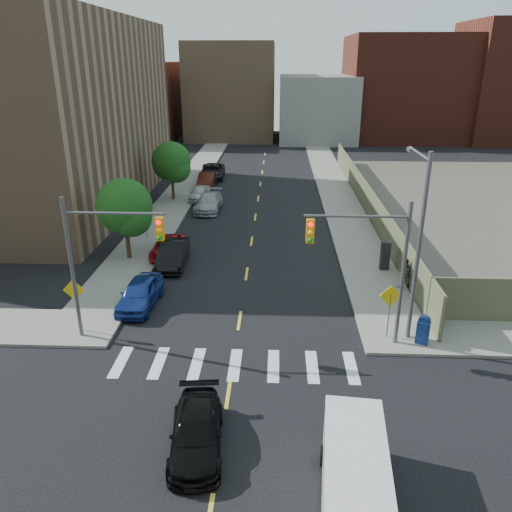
# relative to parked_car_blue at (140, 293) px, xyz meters

# --- Properties ---
(ground) EXTENTS (160.00, 160.00, 0.00)m
(ground) POSITION_rel_parked_car_blue_xyz_m (5.50, -9.44, -0.75)
(ground) COLOR black
(ground) RESTS_ON ground
(sidewalk_nw) EXTENTS (3.50, 73.00, 0.15)m
(sidewalk_nw) POSITION_rel_parked_car_blue_xyz_m (-2.25, 32.06, -0.67)
(sidewalk_nw) COLOR gray
(sidewalk_nw) RESTS_ON ground
(sidewalk_ne) EXTENTS (3.50, 73.00, 0.15)m
(sidewalk_ne) POSITION_rel_parked_car_blue_xyz_m (13.25, 32.06, -0.67)
(sidewalk_ne) COLOR gray
(sidewalk_ne) RESTS_ON ground
(fence_north) EXTENTS (0.12, 44.00, 2.50)m
(fence_north) POSITION_rel_parked_car_blue_xyz_m (15.10, 18.56, 0.50)
(fence_north) COLOR #5F6546
(fence_north) RESTS_ON ground
(building_nw) EXTENTS (22.00, 30.00, 16.00)m
(building_nw) POSITION_rel_parked_car_blue_xyz_m (-16.50, 20.56, 7.25)
(building_nw) COLOR #8C6B4C
(building_nw) RESTS_ON ground
(bg_bldg_west) EXTENTS (14.00, 18.00, 12.00)m
(bg_bldg_west) POSITION_rel_parked_car_blue_xyz_m (-16.50, 60.56, 5.25)
(bg_bldg_west) COLOR #592319
(bg_bldg_west) RESTS_ON ground
(bg_bldg_midwest) EXTENTS (14.00, 16.00, 15.00)m
(bg_bldg_midwest) POSITION_rel_parked_car_blue_xyz_m (-0.50, 62.56, 6.75)
(bg_bldg_midwest) COLOR #8C6B4C
(bg_bldg_midwest) RESTS_ON ground
(bg_bldg_center) EXTENTS (12.00, 16.00, 10.00)m
(bg_bldg_center) POSITION_rel_parked_car_blue_xyz_m (13.50, 60.56, 4.25)
(bg_bldg_center) COLOR gray
(bg_bldg_center) RESTS_ON ground
(bg_bldg_east) EXTENTS (18.00, 18.00, 16.00)m
(bg_bldg_east) POSITION_rel_parked_car_blue_xyz_m (27.50, 62.56, 7.25)
(bg_bldg_east) COLOR #592319
(bg_bldg_east) RESTS_ON ground
(bg_bldg_fareast) EXTENTS (14.00, 16.00, 18.00)m
(bg_bldg_fareast) POSITION_rel_parked_car_blue_xyz_m (43.50, 60.56, 8.25)
(bg_bldg_fareast) COLOR #592319
(bg_bldg_fareast) RESTS_ON ground
(signal_nw) EXTENTS (4.59, 0.30, 7.00)m
(signal_nw) POSITION_rel_parked_car_blue_xyz_m (-0.48, -3.44, 3.78)
(signal_nw) COLOR #59595E
(signal_nw) RESTS_ON ground
(signal_ne) EXTENTS (4.59, 0.30, 7.00)m
(signal_ne) POSITION_rel_parked_car_blue_xyz_m (11.48, -3.44, 3.78)
(signal_ne) COLOR #59595E
(signal_ne) RESTS_ON ground
(streetlight_ne) EXTENTS (0.25, 3.70, 9.00)m
(streetlight_ne) POSITION_rel_parked_car_blue_xyz_m (13.70, -2.54, 4.47)
(streetlight_ne) COLOR #59595E
(streetlight_ne) RESTS_ON ground
(warn_sign_nw) EXTENTS (1.06, 0.06, 2.83)m
(warn_sign_nw) POSITION_rel_parked_car_blue_xyz_m (-2.30, -2.94, 1.25)
(warn_sign_nw) COLOR #59595E
(warn_sign_nw) RESTS_ON ground
(warn_sign_ne) EXTENTS (1.06, 0.06, 2.83)m
(warn_sign_ne) POSITION_rel_parked_car_blue_xyz_m (12.70, -2.94, 1.25)
(warn_sign_ne) COLOR #59595E
(warn_sign_ne) RESTS_ON ground
(warn_sign_midwest) EXTENTS (1.06, 0.06, 2.83)m
(warn_sign_midwest) POSITION_rel_parked_car_blue_xyz_m (-2.30, 10.56, 1.25)
(warn_sign_midwest) COLOR #59595E
(warn_sign_midwest) RESTS_ON ground
(tree_west_near) EXTENTS (3.66, 3.64, 5.52)m
(tree_west_near) POSITION_rel_parked_car_blue_xyz_m (-2.50, 6.60, 2.73)
(tree_west_near) COLOR #332114
(tree_west_near) RESTS_ON ground
(tree_west_far) EXTENTS (3.66, 3.64, 5.52)m
(tree_west_far) POSITION_rel_parked_car_blue_xyz_m (-2.50, 21.60, 2.73)
(tree_west_far) COLOR #332114
(tree_west_far) RESTS_ON ground
(parked_car_blue) EXTENTS (1.98, 4.48, 1.50)m
(parked_car_blue) POSITION_rel_parked_car_blue_xyz_m (0.00, 0.00, 0.00)
(parked_car_blue) COLOR navy
(parked_car_blue) RESTS_ON ground
(parked_car_black) EXTENTS (1.90, 4.83, 1.56)m
(parked_car_black) POSITION_rel_parked_car_blue_xyz_m (0.63, 5.80, 0.03)
(parked_car_black) COLOR black
(parked_car_black) RESTS_ON ground
(parked_car_red) EXTENTS (2.31, 4.61, 1.25)m
(parked_car_red) POSITION_rel_parked_car_blue_xyz_m (0.00, 7.34, -0.12)
(parked_car_red) COLOR #A6101B
(parked_car_red) RESTS_ON ground
(parked_car_silver) EXTENTS (2.27, 5.23, 1.50)m
(parked_car_silver) POSITION_rel_parked_car_blue_xyz_m (1.30, 18.41, -0.00)
(parked_car_silver) COLOR #989A9F
(parked_car_silver) RESTS_ON ground
(parked_car_white) EXTENTS (1.85, 4.16, 1.39)m
(parked_car_white) POSITION_rel_parked_car_blue_xyz_m (0.00, 21.66, -0.05)
(parked_car_white) COLOR silver
(parked_car_white) RESTS_ON ground
(parked_car_maroon) EXTENTS (1.64, 4.63, 1.52)m
(parked_car_maroon) POSITION_rel_parked_car_blue_xyz_m (0.00, 26.56, 0.01)
(parked_car_maroon) COLOR #3E150C
(parked_car_maroon) RESTS_ON ground
(parked_car_grey) EXTENTS (2.84, 5.71, 1.56)m
(parked_car_grey) POSITION_rel_parked_car_blue_xyz_m (0.00, 31.18, 0.03)
(parked_car_grey) COLOR black
(parked_car_grey) RESTS_ON ground
(black_sedan) EXTENTS (2.18, 4.51, 1.27)m
(black_sedan) POSITION_rel_parked_car_blue_xyz_m (4.70, -10.45, -0.12)
(black_sedan) COLOR black
(black_sedan) RESTS_ON ground
(cargo_van) EXTENTS (2.34, 4.89, 2.17)m
(cargo_van) POSITION_rel_parked_car_blue_xyz_m (9.77, -12.52, 0.39)
(cargo_van) COLOR silver
(cargo_van) RESTS_ON ground
(mailbox) EXTENTS (0.71, 0.64, 1.42)m
(mailbox) POSITION_rel_parked_car_blue_xyz_m (14.23, -3.44, 0.09)
(mailbox) COLOR navy
(mailbox) RESTS_ON sidewalk_ne
(payphone) EXTENTS (0.56, 0.46, 1.85)m
(payphone) POSITION_rel_parked_car_blue_xyz_m (14.17, 5.37, 0.33)
(payphone) COLOR black
(payphone) RESTS_ON sidewalk_ne
(pedestrian_west) EXTENTS (0.57, 0.69, 1.63)m
(pedestrian_west) POSITION_rel_parked_car_blue_xyz_m (-0.80, 8.13, 0.22)
(pedestrian_west) COLOR gray
(pedestrian_west) RESTS_ON sidewalk_nw
(pedestrian_east) EXTENTS (0.96, 0.79, 1.82)m
(pedestrian_east) POSITION_rel_parked_car_blue_xyz_m (14.70, 2.62, 0.31)
(pedestrian_east) COLOR gray
(pedestrian_east) RESTS_ON sidewalk_ne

